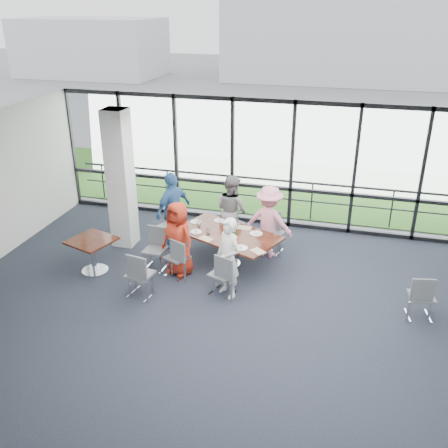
% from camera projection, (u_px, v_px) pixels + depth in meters
% --- Properties ---
extents(floor, '(12.00, 10.00, 0.02)m').
position_uv_depth(floor, '(245.00, 345.00, 8.45)').
color(floor, '#1D232F').
rests_on(floor, ground).
extents(ceiling, '(12.00, 10.00, 0.04)m').
position_uv_depth(ceiling, '(249.00, 163.00, 7.12)').
color(ceiling, white).
rests_on(ceiling, ground).
extents(curtain_wall_back, '(12.00, 0.10, 3.20)m').
position_uv_depth(curtain_wall_back, '(292.00, 166.00, 12.17)').
color(curtain_wall_back, white).
rests_on(curtain_wall_back, ground).
extents(structural_column, '(0.50, 0.50, 3.20)m').
position_uv_depth(structural_column, '(121.00, 180.00, 11.27)').
color(structural_column, white).
rests_on(structural_column, ground).
extents(apron, '(80.00, 70.00, 0.02)m').
position_uv_depth(apron, '(310.00, 168.00, 17.23)').
color(apron, gray).
rests_on(apron, ground).
extents(grass_strip, '(80.00, 5.00, 0.01)m').
position_uv_depth(grass_strip, '(303.00, 186.00, 15.47)').
color(grass_strip, '#2C5E1B').
rests_on(grass_strip, ground).
extents(hangar_main, '(24.00, 10.00, 6.00)m').
position_uv_depth(hangar_main, '(406.00, 34.00, 34.35)').
color(hangar_main, silver).
rests_on(hangar_main, ground).
extents(hangar_aux, '(10.00, 6.00, 4.00)m').
position_uv_depth(hangar_aux, '(91.00, 47.00, 36.47)').
color(hangar_aux, silver).
rests_on(hangar_aux, ground).
extents(guard_rail, '(12.00, 0.06, 0.06)m').
position_uv_depth(guard_rail, '(293.00, 199.00, 13.15)').
color(guard_rail, '#2D2D33').
rests_on(guard_rail, ground).
extents(main_table, '(2.48, 1.95, 0.75)m').
position_uv_depth(main_table, '(228.00, 238.00, 10.72)').
color(main_table, '#350C08').
rests_on(main_table, ground).
extents(side_table_left, '(1.06, 1.06, 0.75)m').
position_uv_depth(side_table_left, '(92.00, 245.00, 10.45)').
color(side_table_left, '#350C08').
rests_on(side_table_left, ground).
extents(diner_near_left, '(0.92, 0.78, 1.60)m').
position_uv_depth(diner_near_left, '(178.00, 239.00, 10.32)').
color(diner_near_left, '#B42B17').
rests_on(diner_near_left, ground).
extents(diner_near_right, '(0.73, 0.70, 1.62)m').
position_uv_depth(diner_near_right, '(228.00, 258.00, 9.54)').
color(diner_near_right, white).
rests_on(diner_near_right, ground).
extents(diner_far_left, '(0.97, 0.88, 1.69)m').
position_uv_depth(diner_far_left, '(232.00, 210.00, 11.59)').
color(diner_far_left, gray).
rests_on(diner_far_left, ground).
extents(diner_far_right, '(1.14, 0.71, 1.66)m').
position_uv_depth(diner_far_right, '(269.00, 222.00, 11.03)').
color(diner_far_right, pink).
rests_on(diner_far_right, ground).
extents(diner_end, '(0.94, 1.20, 1.80)m').
position_uv_depth(diner_end, '(173.00, 210.00, 11.47)').
color(diner_end, teal).
rests_on(diner_end, ground).
extents(chair_main_nl, '(0.57, 0.57, 0.88)m').
position_uv_depth(chair_main_nl, '(177.00, 257.00, 10.35)').
color(chair_main_nl, slate).
rests_on(chair_main_nl, ground).
extents(chair_main_nr, '(0.57, 0.57, 0.90)m').
position_uv_depth(chair_main_nr, '(222.00, 274.00, 9.70)').
color(chair_main_nr, slate).
rests_on(chair_main_nr, ground).
extents(chair_main_fl, '(0.57, 0.57, 0.84)m').
position_uv_depth(chair_main_fl, '(235.00, 224.00, 11.92)').
color(chair_main_fl, slate).
rests_on(chair_main_fl, ground).
extents(chair_main_fr, '(0.55, 0.55, 0.94)m').
position_uv_depth(chair_main_fr, '(272.00, 233.00, 11.32)').
color(chair_main_fr, slate).
rests_on(chair_main_fr, ground).
extents(chair_main_end, '(0.62, 0.62, 0.92)m').
position_uv_depth(chair_main_end, '(170.00, 226.00, 11.70)').
color(chair_main_end, slate).
rests_on(chair_main_end, ground).
extents(chair_spare_la, '(0.54, 0.54, 0.95)m').
position_uv_depth(chair_spare_la, '(140.00, 274.00, 9.65)').
color(chair_spare_la, slate).
rests_on(chair_spare_la, ground).
extents(chair_spare_lb, '(0.46, 0.46, 0.89)m').
position_uv_depth(chair_spare_lb, '(155.00, 250.00, 10.63)').
color(chair_spare_lb, slate).
rests_on(chair_spare_lb, ground).
extents(chair_spare_r, '(0.50, 0.50, 0.88)m').
position_uv_depth(chair_spare_r, '(422.00, 296.00, 9.00)').
color(chair_spare_r, slate).
rests_on(chair_spare_r, ground).
extents(plate_nl, '(0.24, 0.24, 0.01)m').
position_uv_depth(plate_nl, '(196.00, 232.00, 10.72)').
color(plate_nl, white).
rests_on(plate_nl, main_table).
extents(plate_nr, '(0.28, 0.28, 0.01)m').
position_uv_depth(plate_nr, '(241.00, 248.00, 10.04)').
color(plate_nr, white).
rests_on(plate_nr, main_table).
extents(plate_fl, '(0.24, 0.24, 0.01)m').
position_uv_depth(plate_fl, '(219.00, 221.00, 11.27)').
color(plate_fl, white).
rests_on(plate_fl, main_table).
extents(plate_fr, '(0.28, 0.28, 0.01)m').
position_uv_depth(plate_fr, '(256.00, 233.00, 10.66)').
color(plate_fr, white).
rests_on(plate_fr, main_table).
extents(plate_end, '(0.24, 0.24, 0.01)m').
position_uv_depth(plate_end, '(196.00, 222.00, 11.20)').
color(plate_end, white).
rests_on(plate_end, main_table).
extents(tumbler_a, '(0.07, 0.07, 0.14)m').
position_uv_depth(tumbler_a, '(208.00, 231.00, 10.60)').
color(tumbler_a, white).
rests_on(tumbler_a, main_table).
extents(tumbler_b, '(0.07, 0.07, 0.14)m').
position_uv_depth(tumbler_b, '(232.00, 237.00, 10.36)').
color(tumbler_b, white).
rests_on(tumbler_b, main_table).
extents(tumbler_c, '(0.07, 0.07, 0.15)m').
position_uv_depth(tumbler_c, '(234.00, 226.00, 10.83)').
color(tumbler_c, white).
rests_on(tumbler_c, main_table).
extents(tumbler_d, '(0.07, 0.07, 0.14)m').
position_uv_depth(tumbler_d, '(199.00, 224.00, 10.97)').
color(tumbler_d, white).
rests_on(tumbler_d, main_table).
extents(menu_a, '(0.34, 0.29, 0.00)m').
position_uv_depth(menu_a, '(206.00, 239.00, 10.44)').
color(menu_a, silver).
rests_on(menu_a, main_table).
extents(menu_b, '(0.36, 0.35, 0.00)m').
position_uv_depth(menu_b, '(258.00, 251.00, 9.92)').
color(menu_b, silver).
rests_on(menu_b, main_table).
extents(menu_c, '(0.31, 0.23, 0.00)m').
position_uv_depth(menu_c, '(244.00, 228.00, 10.93)').
color(menu_c, silver).
rests_on(menu_c, main_table).
extents(condiment_caddy, '(0.10, 0.07, 0.04)m').
position_uv_depth(condiment_caddy, '(231.00, 232.00, 10.68)').
color(condiment_caddy, black).
rests_on(condiment_caddy, main_table).
extents(ketchup_bottle, '(0.06, 0.06, 0.18)m').
position_uv_depth(ketchup_bottle, '(231.00, 228.00, 10.69)').
color(ketchup_bottle, '#A5080F').
rests_on(ketchup_bottle, main_table).
extents(green_bottle, '(0.05, 0.05, 0.20)m').
position_uv_depth(green_bottle, '(236.00, 230.00, 10.61)').
color(green_bottle, '#216723').
rests_on(green_bottle, main_table).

